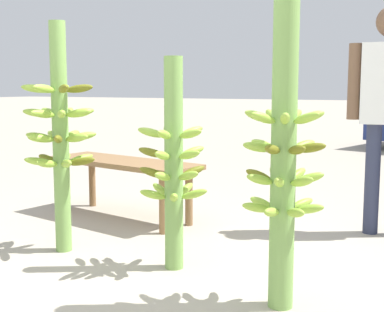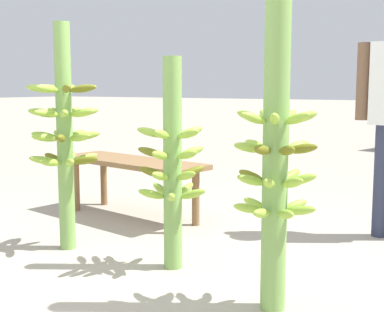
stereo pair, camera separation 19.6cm
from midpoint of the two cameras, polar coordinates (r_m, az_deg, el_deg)
ground_plane at (r=2.88m, az=-5.94°, el=-14.68°), size 80.00×80.00×0.00m
banana_stalk_left at (r=3.58m, az=-11.92°, el=2.52°), size 0.47×0.47×1.49m
banana_stalk_center at (r=3.14m, az=-0.34°, el=-0.85°), size 0.42×0.43×1.26m
banana_stalk_right at (r=2.57m, az=11.06°, el=0.15°), size 0.40×0.40×1.55m
market_bench at (r=4.41m, az=-5.13°, el=-1.32°), size 1.42×0.66×0.49m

